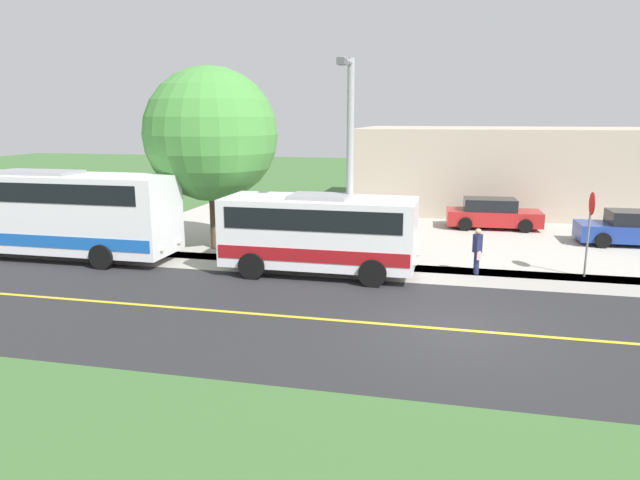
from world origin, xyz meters
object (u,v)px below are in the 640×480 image
Objects in this scene: transit_bus_rear at (41,210)px; street_light_pole at (349,157)px; pedestrian_with_bags at (477,250)px; stop_sign at (590,220)px; shuttle_bus_front at (320,230)px; tree_curbside at (211,135)px; parked_car_far at (634,229)px; parked_car_near at (492,214)px; commercial_building at (503,168)px.

transit_bus_rear is 1.49× the size of street_light_pole.
pedestrian_with_bags is 3.77m from stop_sign.
tree_curbside reaches higher than shuttle_bus_front.
pedestrian_with_bags reaches higher than parked_car_far.
parked_car_near is 6.14m from parked_car_far.
transit_bus_rear is 12.08m from street_light_pole.
transit_bus_rear is at bearing -89.75° from shuttle_bus_front.
transit_bus_rear is 7.09m from tree_curbside.
transit_bus_rear is 16.29m from pedestrian_with_bags.
parked_car_far is (-7.26, 11.92, -0.82)m from shuttle_bus_front.
tree_curbside is at bearing -112.80° from street_light_pole.
stop_sign is at bearing 99.76° from shuttle_bus_front.
pedestrian_with_bags is (-1.10, 5.30, -0.66)m from shuttle_bus_front.
shuttle_bus_front is 0.93× the size of street_light_pole.
transit_bus_rear is at bearing -47.11° from commercial_building.
stop_sign is at bearing 6.10° from commercial_building.
tree_curbside is 0.44× the size of commercial_building.
street_light_pole reaches higher than parked_car_near.
commercial_building is (-16.83, 7.25, 0.82)m from shuttle_bus_front.
tree_curbside is (6.96, -11.41, 3.92)m from parked_car_near.
transit_bus_rear reaches higher than parked_car_near.
street_light_pole reaches higher than commercial_building.
stop_sign is 8.74m from parked_car_near.
transit_bus_rear is at bearing -88.36° from street_light_pole.
pedestrian_with_bags is 15.92m from commercial_building.
parked_car_far is (-7.31, 22.84, -1.13)m from transit_bus_rear.
street_light_pole is 13.40m from parked_car_far.
parked_car_far is at bearing 121.34° from shuttle_bus_front.
stop_sign is 14.26m from tree_curbside.
tree_curbside is at bearing -75.39° from parked_car_far.
transit_bus_rear is (0.05, -10.92, 0.31)m from shuttle_bus_front.
street_light_pole is at bearing 67.20° from tree_curbside.
pedestrian_with_bags is (-1.14, 16.22, -0.97)m from transit_bus_rear.
tree_curbside is at bearing -41.35° from commercial_building.
transit_bus_rear is 2.39× the size of parked_car_near.
shuttle_bus_front is at bearing -80.24° from stop_sign.
transit_bus_rear is 19.86m from stop_sign.
transit_bus_rear is 19.89m from parked_car_near.
street_light_pole reaches higher than stop_sign.
transit_bus_rear is at bearing -85.45° from stop_sign.
parked_car_far is 0.27× the size of commercial_building.
stop_sign is 0.40× the size of street_light_pole.
commercial_building is (-7.04, 0.91, 1.64)m from parked_car_near.
parked_car_far is at bearing 122.43° from street_light_pole.
tree_curbside reaches higher than street_light_pole.
shuttle_bus_front is 10.92m from transit_bus_rear.
stop_sign is 0.40× the size of tree_curbside.
street_light_pole is 0.43× the size of commercial_building.
street_light_pole is 1.60× the size of parked_car_near.
parked_car_far is at bearing 104.61° from tree_curbside.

